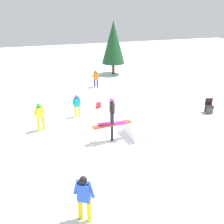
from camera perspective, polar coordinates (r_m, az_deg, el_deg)
ground_plane at (r=12.19m, az=0.00°, el=-6.47°), size 60.00×60.00×0.00m
rail_feature at (r=11.83m, az=0.00°, el=-3.38°), size 1.93×0.44×0.90m
snow_kicker_ramp at (r=12.71m, az=7.34°, el=-3.65°), size 1.92×1.64×0.65m
main_rider_on_rail at (r=11.49m, az=0.00°, el=0.16°), size 1.37×0.71×1.30m
bystander_orange at (r=19.53m, az=-3.71°, el=7.82°), size 0.46×0.53×1.36m
bystander_teal at (r=14.45m, az=-8.04°, el=1.68°), size 0.57×0.26×1.35m
bystander_yellow at (r=13.25m, az=-16.15°, el=-0.75°), size 0.64×0.32×1.51m
bystander_blue at (r=7.79m, az=-6.38°, el=-18.63°), size 0.63×0.46×1.64m
folding_chair at (r=16.07m, az=21.30°, el=1.24°), size 0.55×0.55×0.88m
backpack_on_snow at (r=15.81m, az=-3.04°, el=1.60°), size 0.37×0.36×0.34m
pine_tree_near at (r=22.84m, az=0.31°, el=15.59°), size 2.06×2.06×4.69m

